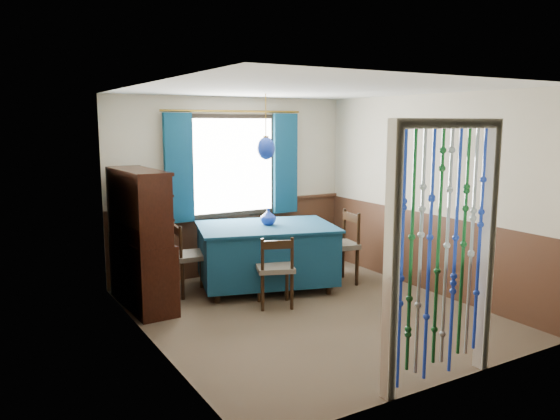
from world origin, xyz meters
TOP-DOWN VIEW (x-y plane):
  - floor at (0.00, 0.00)m, footprint 4.00×4.00m
  - ceiling at (0.00, 0.00)m, footprint 4.00×4.00m
  - wall_back at (0.00, 2.00)m, footprint 3.60×0.00m
  - wall_front at (0.00, -2.00)m, footprint 3.60×0.00m
  - wall_left at (-1.80, 0.00)m, footprint 0.00×4.00m
  - wall_right at (1.80, 0.00)m, footprint 0.00×4.00m
  - wainscot_back at (0.00, 1.99)m, footprint 3.60×0.00m
  - wainscot_front at (0.00, -1.99)m, footprint 3.60×0.00m
  - wainscot_left at (-1.79, 0.00)m, footprint 0.00×4.00m
  - wainscot_right at (1.79, 0.00)m, footprint 0.00×4.00m
  - window at (0.00, 1.95)m, footprint 1.32×0.12m
  - doorway at (0.00, -1.94)m, footprint 1.16×0.12m
  - dining_table at (0.04, 1.07)m, footprint 1.99×1.63m
  - chair_near at (-0.22, 0.38)m, footprint 0.54×0.53m
  - chair_far at (0.24, 1.85)m, footprint 0.51×0.49m
  - chair_left at (-0.91, 1.35)m, footprint 0.47×0.49m
  - chair_right at (1.01, 0.79)m, footprint 0.53×0.55m
  - sideboard at (-1.57, 1.20)m, footprint 0.47×1.25m
  - pendant_lamp at (0.04, 1.07)m, footprint 0.23×0.23m
  - vase_table at (0.09, 1.10)m, footprint 0.23×0.23m
  - bowl_shelf at (-1.51, 0.97)m, footprint 0.28×0.28m
  - vase_sideboard at (-1.51, 1.48)m, footprint 0.19×0.19m

SIDE VIEW (x-z plane):
  - floor at x=0.00m, z-range 0.00..0.00m
  - chair_near at x=-0.22m, z-range 0.03..0.88m
  - dining_table at x=0.04m, z-range 0.06..0.90m
  - chair_left at x=-0.91m, z-range 0.03..0.95m
  - wainscot_back at x=0.00m, z-range -1.30..2.30m
  - wainscot_front at x=0.00m, z-range -1.30..2.30m
  - wainscot_left at x=-1.79m, z-range -1.50..2.50m
  - wainscot_right at x=1.79m, z-range -1.50..2.50m
  - chair_far at x=0.24m, z-range 0.03..0.97m
  - chair_right at x=1.01m, z-range 0.03..1.00m
  - sideboard at x=-1.57m, z-range -0.24..1.38m
  - vase_sideboard at x=-1.51m, z-range 0.81..1.00m
  - vase_table at x=0.09m, z-range 0.83..1.03m
  - doorway at x=0.00m, z-range -0.04..2.14m
  - bowl_shelf at x=-1.51m, z-range 1.11..1.17m
  - wall_back at x=0.00m, z-range -0.55..3.05m
  - wall_front at x=0.00m, z-range -0.55..3.05m
  - wall_left at x=-1.80m, z-range -0.75..3.25m
  - wall_right at x=1.80m, z-range -0.75..3.25m
  - window at x=0.00m, z-range 0.84..2.26m
  - pendant_lamp at x=0.04m, z-range 1.42..2.24m
  - ceiling at x=0.00m, z-range 2.50..2.50m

